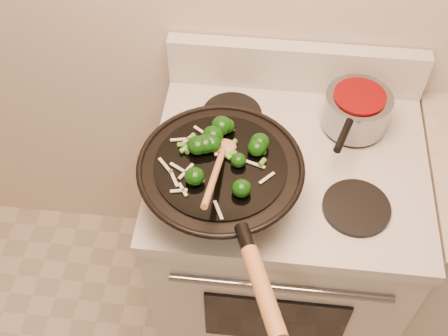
# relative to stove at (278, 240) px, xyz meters

# --- Properties ---
(stove) EXTENTS (0.78, 0.67, 1.08)m
(stove) POSITION_rel_stove_xyz_m (0.00, 0.00, 0.00)
(stove) COLOR silver
(stove) RESTS_ON ground
(wok) EXTENTS (0.42, 0.68, 0.22)m
(wok) POSITION_rel_stove_xyz_m (-0.18, -0.16, 0.53)
(wok) COLOR black
(wok) RESTS_ON stove
(stirfry) EXTENTS (0.29, 0.30, 0.05)m
(stirfry) POSITION_rel_stove_xyz_m (-0.18, -0.11, 0.61)
(stirfry) COLOR #0B3508
(stirfry) RESTS_ON wok
(wooden_spoon) EXTENTS (0.07, 0.28, 0.11)m
(wooden_spoon) POSITION_rel_stove_xyz_m (-0.18, -0.17, 0.63)
(wooden_spoon) COLOR #AC7243
(wooden_spoon) RESTS_ON wok
(saucepan) EXTENTS (0.19, 0.30, 0.11)m
(saucepan) POSITION_rel_stove_xyz_m (0.18, 0.15, 0.52)
(saucepan) COLOR gray
(saucepan) RESTS_ON stove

